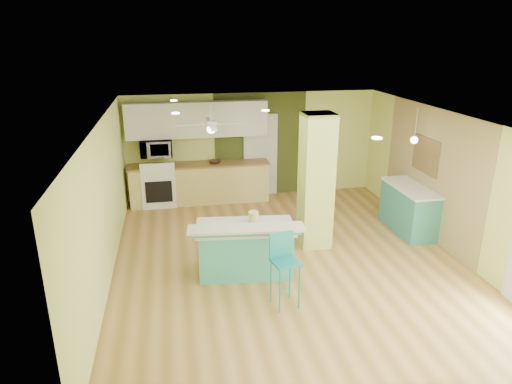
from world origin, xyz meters
TOP-DOWN VIEW (x-y plane):
  - floor at (0.00, 0.00)m, footprint 6.00×7.00m
  - ceiling at (0.00, 0.00)m, footprint 6.00×7.00m
  - wall_back at (0.00, 3.50)m, footprint 6.00×0.01m
  - wall_front at (0.00, -3.50)m, footprint 6.00×0.01m
  - wall_left at (-3.00, 0.00)m, footprint 0.01×7.00m
  - wall_right at (3.00, 0.00)m, footprint 0.01×7.00m
  - wood_panel at (2.99, 0.60)m, footprint 0.02×3.40m
  - olive_accent at (0.20, 3.49)m, footprint 2.20×0.02m
  - interior_door at (0.20, 3.46)m, footprint 0.82×0.05m
  - column at (0.65, 0.50)m, footprint 0.55×0.55m
  - kitchen_run at (-1.30, 3.20)m, footprint 3.25×0.63m
  - stove at (-2.25, 3.19)m, footprint 0.76×0.66m
  - upper_cabinets at (-1.30, 3.32)m, footprint 3.20×0.34m
  - microwave at (-2.25, 3.20)m, footprint 0.70×0.48m
  - ceiling_fan at (-1.10, 2.00)m, footprint 1.41×1.41m
  - pendant_lamp at (2.65, 0.75)m, footprint 0.14×0.14m
  - wall_decor at (2.96, 0.80)m, footprint 0.03×0.90m
  - peninsula at (-0.80, -0.35)m, footprint 1.84×1.14m
  - bar_stool at (-0.41, -1.35)m, footprint 0.43×0.43m
  - side_counter at (2.70, 0.75)m, footprint 0.62×1.46m
  - fruit_bowl at (-0.95, 3.17)m, footprint 0.34×0.34m
  - canister at (-0.64, -0.19)m, footprint 0.17×0.17m

SIDE VIEW (x-z plane):
  - floor at x=0.00m, z-range -0.01..0.00m
  - peninsula at x=-0.80m, z-range -0.04..0.93m
  - stove at x=-2.25m, z-range -0.08..1.00m
  - kitchen_run at x=-1.30m, z-range 0.00..0.94m
  - side_counter at x=2.70m, z-range 0.00..0.94m
  - bar_stool at x=-0.41m, z-range 0.19..1.30m
  - canister at x=-0.64m, z-range 0.84..1.02m
  - fruit_bowl at x=-0.95m, z-range 0.94..1.01m
  - interior_door at x=0.20m, z-range 0.00..2.00m
  - wall_back at x=0.00m, z-range 0.00..2.50m
  - wall_front at x=0.00m, z-range 0.00..2.50m
  - wall_left at x=-3.00m, z-range 0.00..2.50m
  - wall_right at x=3.00m, z-range 0.00..2.50m
  - wood_panel at x=2.99m, z-range 0.00..2.50m
  - olive_accent at x=0.20m, z-range 0.00..2.50m
  - column at x=0.65m, z-range 0.00..2.50m
  - microwave at x=-2.25m, z-range 1.16..1.55m
  - wall_decor at x=2.96m, z-range 1.20..1.90m
  - pendant_lamp at x=2.65m, z-range 1.54..2.23m
  - upper_cabinets at x=-1.30m, z-range 1.55..2.35m
  - ceiling_fan at x=-1.10m, z-range 1.77..2.38m
  - ceiling at x=0.00m, z-range 2.50..2.51m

